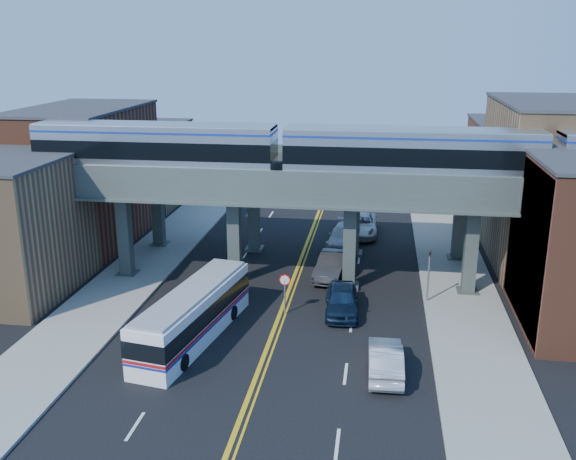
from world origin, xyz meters
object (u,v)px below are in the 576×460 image
at_px(stop_sign, 285,287).
at_px(car_lane_b, 333,265).
at_px(car_lane_a, 342,300).
at_px(transit_train, 412,154).
at_px(car_parked_curb, 385,359).
at_px(car_lane_c, 360,225).
at_px(car_lane_d, 345,236).
at_px(traffic_signal, 429,270).
at_px(transit_bus, 193,315).

relative_size(stop_sign, car_lane_b, 0.48).
height_order(stop_sign, car_lane_a, stop_sign).
bearing_deg(transit_train, stop_sign, -146.33).
bearing_deg(car_lane_a, car_parked_curb, -73.14).
bearing_deg(car_lane_c, stop_sign, -103.51).
bearing_deg(car_lane_d, traffic_signal, -56.84).
bearing_deg(transit_bus, car_lane_a, -49.61).
bearing_deg(traffic_signal, car_lane_b, 149.55).
relative_size(transit_train, car_parked_curb, 10.33).
height_order(traffic_signal, transit_bus, traffic_signal).
height_order(stop_sign, traffic_signal, traffic_signal).
xyz_separation_m(car_lane_b, car_lane_d, (0.41, 7.26, -0.02)).
distance_m(transit_bus, car_lane_b, 13.09).
bearing_deg(car_lane_c, car_lane_b, -98.87).
height_order(transit_train, car_lane_d, transit_train).
height_order(transit_train, stop_sign, transit_train).
relative_size(traffic_signal, car_lane_b, 0.75).
bearing_deg(traffic_signal, transit_train, 124.90).
height_order(stop_sign, car_lane_b, stop_sign).
distance_m(transit_train, car_lane_a, 10.40).
distance_m(car_lane_b, car_lane_c, 10.98).
bearing_deg(car_lane_d, stop_sign, -97.01).
bearing_deg(car_parked_curb, transit_bus, -14.50).
distance_m(transit_train, car_lane_c, 15.65).
height_order(traffic_signal, car_lane_a, traffic_signal).
bearing_deg(car_lane_d, transit_train, -58.35).
height_order(transit_train, traffic_signal, transit_train).
distance_m(car_lane_b, car_lane_d, 7.28).
relative_size(transit_train, car_lane_d, 8.35).
relative_size(traffic_signal, car_lane_a, 0.81).
xyz_separation_m(transit_bus, car_lane_b, (7.11, 10.97, -0.56)).
distance_m(transit_train, transit_bus, 17.18).
relative_size(stop_sign, car_lane_c, 0.42).
bearing_deg(car_lane_b, transit_bus, -115.51).
xyz_separation_m(stop_sign, car_lane_d, (2.87, 14.05, -0.88)).
relative_size(car_lane_c, car_lane_d, 1.02).
xyz_separation_m(transit_train, car_lane_c, (-3.47, 12.65, -8.54)).
relative_size(car_lane_a, car_lane_c, 0.82).
distance_m(traffic_signal, car_lane_a, 6.07).
xyz_separation_m(transit_bus, car_lane_d, (7.53, 18.24, -0.58)).
bearing_deg(transit_train, car_lane_c, 105.34).
height_order(transit_train, transit_bus, transit_train).
distance_m(transit_bus, car_lane_d, 19.74).
bearing_deg(stop_sign, traffic_signal, 18.63).
distance_m(transit_train, stop_sign, 11.82).
bearing_deg(car_lane_c, car_parked_curb, -85.55).
distance_m(transit_train, car_parked_curb, 14.54).
relative_size(stop_sign, car_lane_d, 0.43).
xyz_separation_m(car_lane_b, car_lane_c, (1.57, 10.87, -0.03)).
xyz_separation_m(transit_bus, car_lane_a, (8.16, 4.80, -0.59)).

